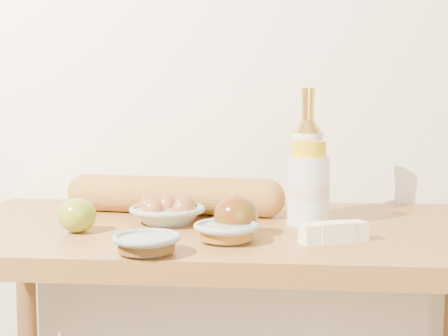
% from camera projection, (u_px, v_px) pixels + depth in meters
% --- Properties ---
extents(back_wall, '(3.50, 0.02, 2.60)m').
position_uv_depth(back_wall, '(236.00, 47.00, 1.45)').
color(back_wall, white).
rests_on(back_wall, ground).
extents(table, '(1.20, 0.60, 0.90)m').
position_uv_depth(table, '(225.00, 282.00, 1.17)').
color(table, '#AD7737').
rests_on(table, ground).
extents(bourbon_bottle, '(0.09, 0.09, 0.28)m').
position_uv_depth(bourbon_bottle, '(307.00, 165.00, 1.23)').
color(bourbon_bottle, beige).
rests_on(bourbon_bottle, table).
extents(cream_bottle, '(0.09, 0.09, 0.17)m').
position_uv_depth(cream_bottle, '(308.00, 186.00, 1.15)').
color(cream_bottle, silver).
rests_on(cream_bottle, table).
extents(egg_bowl, '(0.19, 0.19, 0.06)m').
position_uv_depth(egg_bowl, '(167.00, 212.00, 1.17)').
color(egg_bowl, '#95A39D').
rests_on(egg_bowl, table).
extents(baguette, '(0.52, 0.15, 0.09)m').
position_uv_depth(baguette, '(173.00, 195.00, 1.28)').
color(baguette, '#B88438').
rests_on(baguette, table).
extents(apple_yellowgreen, '(0.10, 0.10, 0.07)m').
position_uv_depth(apple_yellowgreen, '(77.00, 215.00, 1.08)').
color(apple_yellowgreen, '#9E901F').
rests_on(apple_yellowgreen, table).
extents(apple_redgreen_right, '(0.08, 0.08, 0.08)m').
position_uv_depth(apple_redgreen_right, '(236.00, 215.00, 1.05)').
color(apple_redgreen_right, maroon).
rests_on(apple_redgreen_right, table).
extents(sugar_bowl, '(0.15, 0.15, 0.03)m').
position_uv_depth(sugar_bowl, '(146.00, 244.00, 0.91)').
color(sugar_bowl, gray).
rests_on(sugar_bowl, table).
extents(syrup_bowl, '(0.13, 0.13, 0.03)m').
position_uv_depth(syrup_bowl, '(226.00, 232.00, 1.00)').
color(syrup_bowl, '#96A49E').
rests_on(syrup_bowl, table).
extents(butter_stick, '(0.13, 0.08, 0.04)m').
position_uv_depth(butter_stick, '(334.00, 232.00, 1.00)').
color(butter_stick, '#FFF8C5').
rests_on(butter_stick, table).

